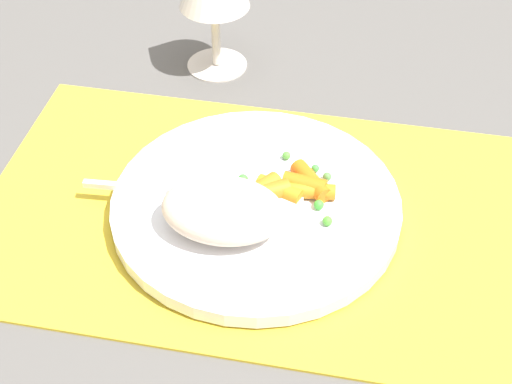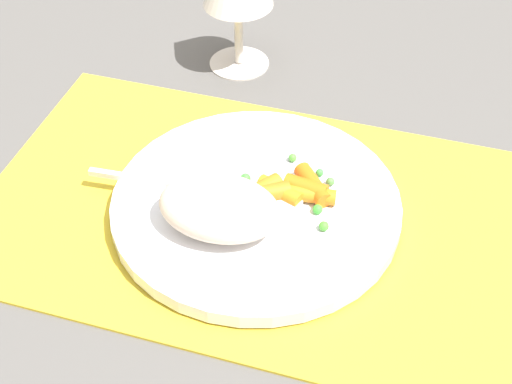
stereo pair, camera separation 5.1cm
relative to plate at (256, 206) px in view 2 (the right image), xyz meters
name	(u,v)px [view 2 (the right image)]	position (x,y,z in m)	size (l,w,h in m)	color
ground_plane	(256,216)	(0.00, 0.00, -0.01)	(2.40, 2.40, 0.00)	#565451
placemat	(256,213)	(0.00, 0.00, -0.01)	(0.51, 0.32, 0.01)	gold
plate	(256,206)	(0.00, 0.00, 0.00)	(0.26, 0.26, 0.01)	white
rice_mound	(219,207)	(-0.02, -0.04, 0.03)	(0.11, 0.08, 0.04)	beige
carrot_portion	(286,190)	(0.02, 0.01, 0.02)	(0.09, 0.07, 0.02)	orange
pea_scatter	(288,191)	(0.03, 0.02, 0.01)	(0.09, 0.09, 0.01)	green
fork	(216,191)	(-0.04, 0.00, 0.01)	(0.20, 0.03, 0.01)	silver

